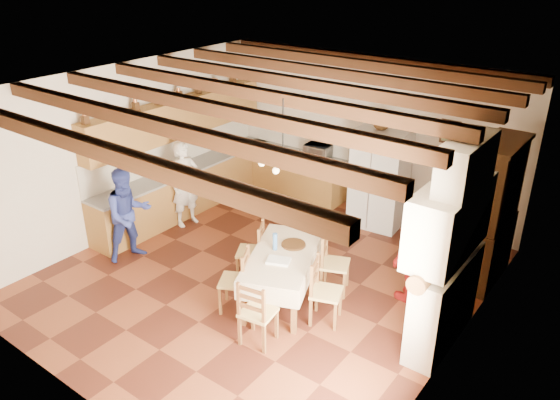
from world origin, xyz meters
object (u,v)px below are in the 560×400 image
object	(u,v)px
chair_right_far	(335,263)
microwave	(318,152)
chair_end_far	(301,234)
person_man	(185,184)
hutch	(492,213)
chair_right_near	(326,291)
chair_left_far	(250,251)
person_woman_blue	(129,215)
person_woman_red	(415,253)
dining_table	(283,259)
chair_end_near	(258,311)
refrigerator	(380,178)
chair_left_near	(234,280)

from	to	relation	value
chair_right_far	microwave	distance (m)	3.36
chair_end_far	person_man	distance (m)	2.48
hutch	chair_right_near	distance (m)	2.83
chair_left_far	chair_end_far	bearing A→B (deg)	131.95
hutch	person_man	xyz separation A→B (m)	(-5.03, -1.44, -0.33)
person_woman_blue	person_woman_red	distance (m)	4.54
chair_right_far	person_man	distance (m)	3.40
dining_table	person_woman_red	xyz separation A→B (m)	(1.52, 1.12, 0.09)
chair_right_near	chair_end_near	xyz separation A→B (m)	(-0.47, -0.90, 0.00)
chair_right_far	chair_end_far	xyz separation A→B (m)	(-0.92, 0.43, 0.00)
chair_right_far	chair_end_near	xyz separation A→B (m)	(-0.18, -1.61, 0.00)
chair_right_far	chair_end_near	distance (m)	1.61
chair_right_far	chair_end_far	bearing A→B (deg)	42.63
hutch	chair_right_far	xyz separation A→B (m)	(-1.66, -1.69, -0.65)
refrigerator	chair_right_near	distance (m)	3.22
chair_right_far	person_woman_blue	bearing A→B (deg)	87.65
chair_left_near	person_woman_blue	world-z (taller)	person_woman_blue
person_woman_red	microwave	size ratio (longest dim) A/B	3.02
chair_left_near	person_woman_red	bearing A→B (deg)	104.26
chair_end_far	person_man	size ratio (longest dim) A/B	0.60
hutch	person_woman_red	distance (m)	1.40
person_man	person_woman_red	xyz separation A→B (m)	(4.38, 0.26, -0.05)
person_man	dining_table	bearing A→B (deg)	-97.78
chair_end_near	person_woman_blue	world-z (taller)	person_woman_blue
chair_right_near	person_man	distance (m)	3.80
microwave	dining_table	bearing A→B (deg)	-69.15
chair_left_near	chair_left_far	bearing A→B (deg)	175.56
chair_right_near	person_man	xyz separation A→B (m)	(-3.66, 0.95, 0.33)
hutch	dining_table	world-z (taller)	hutch
dining_table	chair_left_near	size ratio (longest dim) A/B	1.99
hutch	chair_right_far	bearing A→B (deg)	-134.32
chair_right_far	person_woman_red	xyz separation A→B (m)	(1.00, 0.51, 0.28)
chair_left_far	microwave	distance (m)	3.23
person_man	person_woman_blue	bearing A→B (deg)	-164.44
refrigerator	microwave	bearing A→B (deg)	166.00
hutch	person_woman_blue	bearing A→B (deg)	-149.32
microwave	chair_right_far	bearing A→B (deg)	-56.43
dining_table	chair_end_near	distance (m)	1.06
chair_end_near	hutch	bearing A→B (deg)	-128.35
chair_left_near	chair_end_far	size ratio (longest dim) A/B	1.00
refrigerator	person_man	world-z (taller)	refrigerator
chair_end_near	person_woman_blue	distance (m)	3.08
chair_end_near	person_woman_red	size ratio (longest dim) A/B	0.63
chair_left_far	person_woman_red	bearing A→B (deg)	85.00
dining_table	chair_right_near	world-z (taller)	chair_right_near
dining_table	person_woman_blue	bearing A→B (deg)	-168.32
refrigerator	chair_end_near	bearing A→B (deg)	-90.11
person_woman_red	chair_right_near	bearing A→B (deg)	-16.66
refrigerator	chair_right_near	bearing A→B (deg)	-80.26
chair_end_near	microwave	bearing A→B (deg)	-75.33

